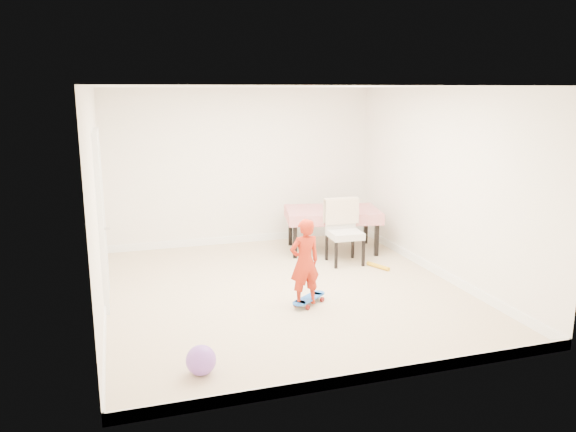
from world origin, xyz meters
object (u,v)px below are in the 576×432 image
object	(u,v)px
dining_chair	(345,232)
skateboard	(309,301)
child	(305,265)
dining_table	(332,230)
balloon	(201,360)

from	to	relation	value
dining_chair	skateboard	size ratio (longest dim) A/B	1.67
child	dining_table	bearing A→B (deg)	-126.69
dining_table	child	size ratio (longest dim) A/B	1.40
skateboard	dining_chair	bearing A→B (deg)	16.44
skateboard	balloon	distance (m)	2.03
skateboard	balloon	size ratio (longest dim) A/B	2.07
dining_table	dining_chair	bearing A→B (deg)	-83.92
dining_table	child	world-z (taller)	child
dining_table	skateboard	world-z (taller)	dining_table
skateboard	child	xyz separation A→B (m)	(-0.08, -0.06, 0.48)
child	balloon	bearing A→B (deg)	34.24
skateboard	dining_table	bearing A→B (deg)	25.18
dining_chair	child	distance (m)	1.87
dining_table	child	xyz separation A→B (m)	(-1.22, -2.18, 0.18)
dining_table	skateboard	xyz separation A→B (m)	(-1.14, -2.12, -0.30)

